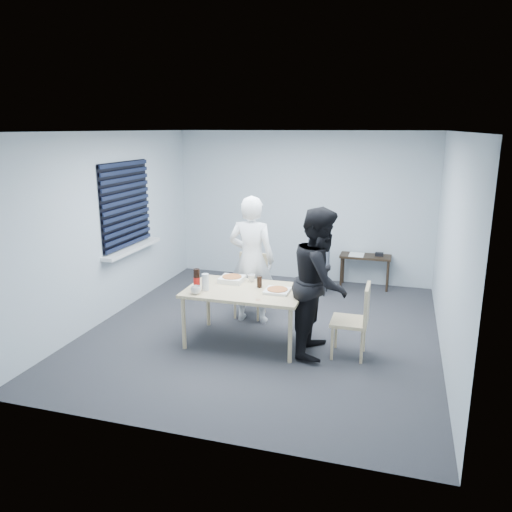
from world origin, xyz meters
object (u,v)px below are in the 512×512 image
(stool, at_px, (318,273))
(backpack, at_px, (319,253))
(chair_far, at_px, (252,280))
(soda_bottle, at_px, (197,280))
(side_table, at_px, (365,260))
(mug_b, at_px, (251,278))
(person_black, at_px, (320,282))
(dining_table, at_px, (245,294))
(person_white, at_px, (252,260))
(chair_right, at_px, (357,316))
(mug_a, at_px, (196,290))

(stool, height_order, backpack, backpack)
(chair_far, distance_m, soda_bottle, 1.26)
(side_table, bearing_deg, mug_b, -118.04)
(person_black, distance_m, soda_bottle, 1.51)
(dining_table, bearing_deg, mug_b, 93.71)
(chair_far, bearing_deg, person_white, -72.99)
(person_white, distance_m, side_table, 2.47)
(chair_far, xyz_separation_m, stool, (0.77, 1.19, -0.16))
(dining_table, xyz_separation_m, soda_bottle, (-0.57, -0.18, 0.19))
(chair_far, distance_m, person_white, 0.46)
(chair_right, distance_m, person_black, 0.58)
(dining_table, bearing_deg, chair_far, 102.64)
(chair_right, distance_m, soda_bottle, 1.98)
(mug_b, bearing_deg, soda_bottle, -137.08)
(stool, distance_m, soda_bottle, 2.66)
(mug_b, height_order, soda_bottle, soda_bottle)
(mug_b, distance_m, soda_bottle, 0.75)
(person_black, bearing_deg, soda_bottle, 97.08)
(chair_right, height_order, mug_b, chair_right)
(dining_table, xyz_separation_m, person_white, (-0.14, 0.73, 0.24))
(backpack, bearing_deg, stool, 110.37)
(chair_right, relative_size, mug_b, 8.90)
(person_black, relative_size, side_table, 2.10)
(chair_right, distance_m, backpack, 2.34)
(backpack, height_order, soda_bottle, soda_bottle)
(person_white, bearing_deg, soda_bottle, 65.00)
(side_table, bearing_deg, mug_a, -120.03)
(stool, bearing_deg, person_black, -80.17)
(person_black, xyz_separation_m, soda_bottle, (-1.50, -0.19, -0.05))
(chair_right, distance_m, stool, 2.35)
(side_table, distance_m, mug_a, 3.55)
(side_table, xyz_separation_m, backpack, (-0.71, -0.56, 0.21))
(dining_table, relative_size, soda_bottle, 5.47)
(person_white, relative_size, backpack, 3.80)
(chair_far, distance_m, person_black, 1.56)
(chair_right, bearing_deg, mug_a, -170.40)
(person_white, height_order, person_black, same)
(mug_b, bearing_deg, mug_a, -126.55)
(side_table, distance_m, mug_b, 2.73)
(chair_right, height_order, backpack, backpack)
(dining_table, relative_size, person_white, 0.82)
(chair_right, relative_size, person_black, 0.50)
(backpack, xyz_separation_m, mug_b, (-0.57, -1.84, 0.06))
(side_table, relative_size, backpack, 1.81)
(person_white, bearing_deg, stool, -115.58)
(mug_a, bearing_deg, person_black, 13.34)
(dining_table, relative_size, stool, 3.13)
(person_white, xyz_separation_m, soda_bottle, (-0.43, -0.91, -0.05))
(side_table, height_order, stool, side_table)
(side_table, distance_m, stool, 0.90)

